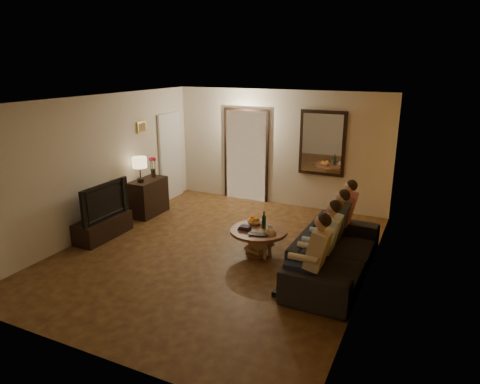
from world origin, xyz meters
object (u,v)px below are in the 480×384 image
at_px(person_d, 342,219).
at_px(wine_bottle, 264,220).
at_px(dresser, 148,197).
at_px(coffee_table, 259,242).
at_px(person_a, 313,261).
at_px(person_c, 334,231).
at_px(bowl, 254,222).
at_px(table_lamp, 140,170).
at_px(laptop, 258,236).
at_px(person_b, 324,245).
at_px(sofa, 335,253).
at_px(dog, 260,240).
at_px(tv_stand, 103,227).
at_px(tv, 101,200).

distance_m(person_d, wine_bottle, 1.34).
relative_size(dresser, coffee_table, 0.90).
bearing_deg(person_a, dresser, 155.05).
bearing_deg(person_c, bowl, 175.72).
distance_m(table_lamp, person_d, 4.20).
distance_m(person_a, laptop, 1.41).
distance_m(dresser, table_lamp, 0.69).
bearing_deg(wine_bottle, person_b, -26.18).
distance_m(dresser, person_c, 4.24).
bearing_deg(table_lamp, laptop, -16.80).
bearing_deg(sofa, person_b, 162.61).
height_order(table_lamp, dog, table_lamp).
distance_m(dresser, coffee_table, 3.06).
xyz_separation_m(sofa, person_c, (-0.10, 0.30, 0.24)).
height_order(coffee_table, laptop, laptop).
bearing_deg(person_d, table_lamp, -178.92).
bearing_deg(person_b, person_c, 90.00).
xyz_separation_m(person_a, dog, (-1.20, 1.06, -0.32)).
bearing_deg(coffee_table, tv_stand, -169.23).
bearing_deg(tv_stand, tv, 0.00).
distance_m(tv_stand, tv, 0.53).
bearing_deg(tv_stand, person_c, 9.14).
height_order(table_lamp, tv_stand, table_lamp).
bearing_deg(person_d, person_a, -90.00).
relative_size(person_a, person_d, 1.00).
distance_m(dresser, person_b, 4.39).
xyz_separation_m(person_b, wine_bottle, (-1.19, 0.59, 0.01)).
bearing_deg(person_b, table_lamp, 164.96).
height_order(dresser, tv_stand, dresser).
xyz_separation_m(tv, bowl, (2.75, 0.78, -0.24)).
bearing_deg(bowl, laptop, -60.75).
bearing_deg(person_d, sofa, -83.66).
distance_m(table_lamp, tv_stand, 1.47).
relative_size(dresser, dog, 1.56).
bearing_deg(sofa, laptop, 95.35).
relative_size(person_a, wine_bottle, 3.87).
bearing_deg(tv_stand, table_lamp, 90.00).
height_order(tv_stand, sofa, sofa).
relative_size(coffee_table, bowl, 3.76).
height_order(tv, dog, tv).
bearing_deg(tv_stand, bowl, 15.79).
distance_m(sofa, person_b, 0.40).
relative_size(person_a, person_c, 1.00).
bearing_deg(tv, person_c, -80.86).
distance_m(tv, laptop, 3.05).
xyz_separation_m(person_d, bowl, (-1.42, -0.49, -0.12)).
distance_m(tv, bowl, 2.87).
xyz_separation_m(table_lamp, sofa, (4.27, -0.82, -0.69)).
bearing_deg(sofa, tv, 96.01).
bearing_deg(person_c, person_d, 90.00).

